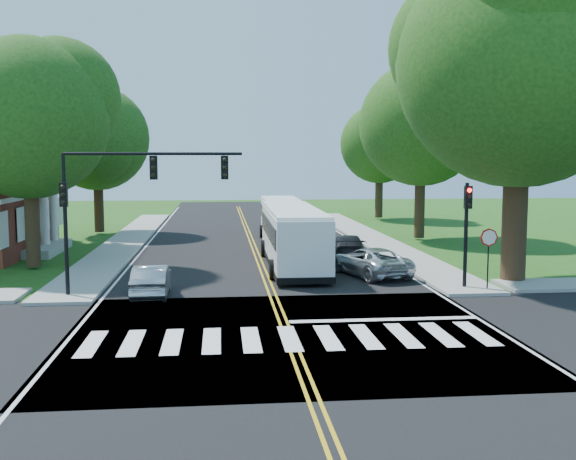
{
  "coord_description": "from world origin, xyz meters",
  "views": [
    {
      "loc": [
        -2.12,
        -20.76,
        5.56
      ],
      "look_at": [
        0.89,
        8.78,
        2.4
      ],
      "focal_mm": 42.0,
      "sensor_mm": 36.0,
      "label": 1
    }
  ],
  "objects": [
    {
      "name": "hatchback",
      "position": [
        -4.89,
        6.42,
        0.65
      ],
      "size": [
        1.41,
        3.92,
        1.29
      ],
      "primitive_type": "imported",
      "rotation": [
        0.0,
        0.0,
        3.15
      ],
      "color": "#A3A6AA",
      "rests_on": "road"
    },
    {
      "name": "tree_east_mid",
      "position": [
        11.5,
        24.0,
        7.86
      ],
      "size": [
        8.4,
        8.4,
        11.93
      ],
      "color": "black",
      "rests_on": "ground"
    },
    {
      "name": "road",
      "position": [
        0.0,
        18.0,
        0.01
      ],
      "size": [
        14.0,
        96.0,
        0.01
      ],
      "primitive_type": "cube",
      "color": "black",
      "rests_on": "ground"
    },
    {
      "name": "crosswalk",
      "position": [
        0.0,
        -0.5,
        0.02
      ],
      "size": [
        12.6,
        3.0,
        0.01
      ],
      "primitive_type": "cube",
      "color": "silver",
      "rests_on": "road"
    },
    {
      "name": "edge_line_e",
      "position": [
        6.8,
        22.0,
        0.01
      ],
      "size": [
        0.12,
        70.0,
        0.01
      ],
      "primitive_type": "cube",
      "color": "silver",
      "rests_on": "road"
    },
    {
      "name": "ground",
      "position": [
        0.0,
        0.0,
        0.0
      ],
      "size": [
        140.0,
        140.0,
        0.0
      ],
      "primitive_type": "plane",
      "color": "#224A12",
      "rests_on": "ground"
    },
    {
      "name": "dark_sedan",
      "position": [
        4.92,
        15.61,
        0.69
      ],
      "size": [
        2.47,
        4.87,
        1.35
      ],
      "primitive_type": "imported",
      "rotation": [
        0.0,
        0.0,
        3.01
      ],
      "color": "black",
      "rests_on": "road"
    },
    {
      "name": "bus_lead",
      "position": [
        1.6,
        13.27,
        1.61
      ],
      "size": [
        2.95,
        11.77,
        3.04
      ],
      "rotation": [
        0.0,
        0.0,
        3.13
      ],
      "color": "white",
      "rests_on": "road"
    },
    {
      "name": "signal_ne",
      "position": [
        8.2,
        6.44,
        2.96
      ],
      "size": [
        0.3,
        0.46,
        4.4
      ],
      "color": "black",
      "rests_on": "ground"
    },
    {
      "name": "stop_bar",
      "position": [
        3.5,
        1.6,
        0.02
      ],
      "size": [
        6.6,
        0.4,
        0.01
      ],
      "primitive_type": "cube",
      "color": "silver",
      "rests_on": "road"
    },
    {
      "name": "suv",
      "position": [
        4.98,
        10.25,
        0.69
      ],
      "size": [
        3.56,
        5.32,
        1.35
      ],
      "primitive_type": "imported",
      "rotation": [
        0.0,
        0.0,
        3.43
      ],
      "color": "silver",
      "rests_on": "road"
    },
    {
      "name": "bus_follow",
      "position": [
        1.99,
        22.75,
        1.52
      ],
      "size": [
        2.8,
        11.08,
        2.86
      ],
      "rotation": [
        0.0,
        0.0,
        3.13
      ],
      "color": "white",
      "rests_on": "road"
    },
    {
      "name": "center_line",
      "position": [
        0.0,
        22.0,
        0.01
      ],
      "size": [
        0.36,
        70.0,
        0.01
      ],
      "primitive_type": "cube",
      "color": "gold",
      "rests_on": "road"
    },
    {
      "name": "tree_east_far",
      "position": [
        12.5,
        40.0,
        6.86
      ],
      "size": [
        7.2,
        7.2,
        10.34
      ],
      "color": "black",
      "rests_on": "ground"
    },
    {
      "name": "signal_nw",
      "position": [
        -5.86,
        6.43,
        4.38
      ],
      "size": [
        7.15,
        0.46,
        5.66
      ],
      "color": "black",
      "rests_on": "ground"
    },
    {
      "name": "cross_road",
      "position": [
        0.0,
        0.0,
        0.01
      ],
      "size": [
        60.0,
        12.0,
        0.01
      ],
      "primitive_type": "cube",
      "color": "black",
      "rests_on": "ground"
    },
    {
      "name": "stop_sign",
      "position": [
        9.0,
        5.98,
        2.03
      ],
      "size": [
        0.76,
        0.08,
        2.53
      ],
      "color": "black",
      "rests_on": "ground"
    },
    {
      "name": "tree_west_far",
      "position": [
        -11.0,
        30.0,
        7.0
      ],
      "size": [
        7.6,
        7.6,
        10.67
      ],
      "color": "black",
      "rests_on": "ground"
    },
    {
      "name": "sidewalk_ne",
      "position": [
        8.3,
        25.0,
        0.07
      ],
      "size": [
        2.6,
        40.0,
        0.15
      ],
      "primitive_type": "cube",
      "color": "gray",
      "rests_on": "ground"
    },
    {
      "name": "edge_line_w",
      "position": [
        -6.8,
        22.0,
        0.01
      ],
      "size": [
        0.12,
        70.0,
        0.01
      ],
      "primitive_type": "cube",
      "color": "silver",
      "rests_on": "road"
    },
    {
      "name": "sidewalk_nw",
      "position": [
        -8.3,
        25.0,
        0.07
      ],
      "size": [
        2.6,
        40.0,
        0.15
      ],
      "primitive_type": "cube",
      "color": "gray",
      "rests_on": "ground"
    },
    {
      "name": "tree_west_near",
      "position": [
        -11.5,
        14.0,
        7.53
      ],
      "size": [
        8.0,
        8.0,
        11.4
      ],
      "color": "black",
      "rests_on": "ground"
    },
    {
      "name": "tree_ne_big",
      "position": [
        11.0,
        8.0,
        9.62
      ],
      "size": [
        10.8,
        10.8,
        14.91
      ],
      "color": "black",
      "rests_on": "ground"
    }
  ]
}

